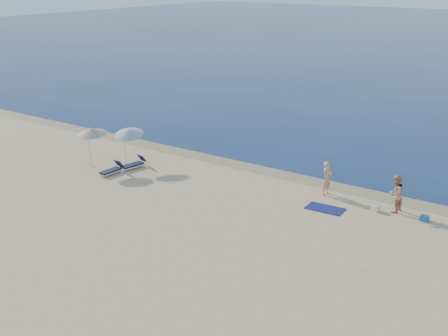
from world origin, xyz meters
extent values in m
cube|color=#847254|center=(0.00, 19.40, 0.00)|extent=(240.00, 1.60, 0.00)
imported|color=tan|center=(2.61, 17.93, 0.93)|extent=(0.57, 0.75, 1.87)
imported|color=tan|center=(6.41, 17.75, 0.97)|extent=(0.81, 1.00, 1.95)
cube|color=#0E154A|center=(3.40, 16.09, 0.02)|extent=(1.97, 1.17, 0.03)
cube|color=white|center=(5.58, 17.31, 0.16)|extent=(0.43, 0.38, 0.32)
cube|color=#1D579E|center=(8.03, 17.48, 0.14)|extent=(0.41, 0.29, 0.29)
cylinder|color=silver|center=(-9.86, 15.33, 1.02)|extent=(0.23, 0.46, 2.10)
cone|color=white|center=(-9.86, 15.77, 2.04)|extent=(2.44, 2.45, 0.70)
sphere|color=silver|center=(-9.86, 15.77, 2.22)|extent=(0.06, 0.06, 0.06)
cylinder|color=silver|center=(-11.44, 13.87, 1.08)|extent=(0.08, 0.31, 2.26)
cone|color=#F0E7C6|center=(-11.44, 14.13, 2.20)|extent=(2.14, 2.16, 0.57)
sphere|color=silver|center=(-11.44, 14.13, 2.40)|extent=(0.07, 0.07, 0.07)
cube|color=#16173D|center=(-9.07, 15.11, 0.21)|extent=(0.80, 1.53, 0.10)
cube|color=#16173D|center=(-8.94, 15.82, 0.49)|extent=(0.59, 0.45, 0.47)
cylinder|color=#A5A5AD|center=(-8.86, 15.07, 0.11)|extent=(0.03, 0.03, 0.21)
cube|color=#141B37|center=(-9.44, 13.59, 0.20)|extent=(0.58, 1.41, 0.09)
cube|color=#141B37|center=(-9.40, 14.29, 0.46)|extent=(0.53, 0.36, 0.45)
cylinder|color=#A5A5AD|center=(-9.23, 13.58, 0.10)|extent=(0.03, 0.03, 0.20)
camera|label=1|loc=(14.09, -8.60, 11.56)|focal=45.00mm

